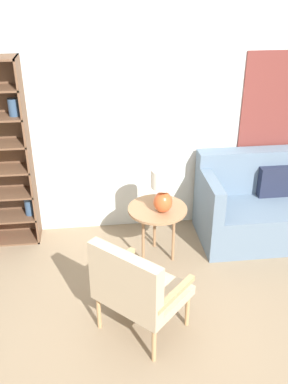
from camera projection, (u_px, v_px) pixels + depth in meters
name	position (u px, v px, depth m)	size (l,w,h in m)	color
ground_plane	(152.00, 360.00, 3.30)	(14.00, 14.00, 0.00)	#847056
wall_back	(129.00, 112.00, 4.46)	(6.40, 0.08, 2.70)	silver
armchair	(135.00, 286.00, 3.31)	(0.85, 0.84, 0.87)	tan
couch	(275.00, 206.00, 4.72)	(1.68, 0.81, 0.94)	slate
side_table	(157.00, 213.00, 4.26)	(0.59, 0.59, 0.58)	#99704C
table_lamp	(163.00, 188.00, 4.05)	(0.24, 0.24, 0.45)	#C65128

